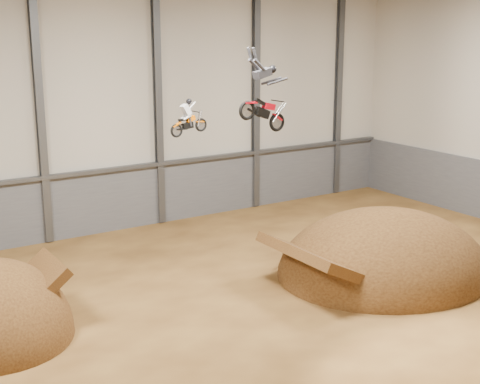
# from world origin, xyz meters

# --- Properties ---
(floor) EXTENTS (40.00, 40.00, 0.00)m
(floor) POSITION_xyz_m (0.00, 0.00, 0.00)
(floor) COLOR #523315
(floor) RESTS_ON ground
(back_wall) EXTENTS (40.00, 0.10, 14.00)m
(back_wall) POSITION_xyz_m (0.00, 15.00, 7.00)
(back_wall) COLOR beige
(back_wall) RESTS_ON ground
(lower_band_back) EXTENTS (39.80, 0.18, 3.50)m
(lower_band_back) POSITION_xyz_m (0.00, 14.90, 1.75)
(lower_band_back) COLOR #5A5C62
(lower_band_back) RESTS_ON ground
(steel_rail) EXTENTS (39.80, 0.35, 0.20)m
(steel_rail) POSITION_xyz_m (0.00, 14.75, 3.55)
(steel_rail) COLOR #47494F
(steel_rail) RESTS_ON lower_band_back
(steel_column_2) EXTENTS (0.40, 0.36, 13.90)m
(steel_column_2) POSITION_xyz_m (-3.33, 14.80, 7.00)
(steel_column_2) COLOR #47494F
(steel_column_2) RESTS_ON ground
(steel_column_3) EXTENTS (0.40, 0.36, 13.90)m
(steel_column_3) POSITION_xyz_m (3.33, 14.80, 7.00)
(steel_column_3) COLOR #47494F
(steel_column_3) RESTS_ON ground
(steel_column_4) EXTENTS (0.40, 0.36, 13.90)m
(steel_column_4) POSITION_xyz_m (10.00, 14.80, 7.00)
(steel_column_4) COLOR #47494F
(steel_column_4) RESTS_ON ground
(steel_column_5) EXTENTS (0.40, 0.36, 13.90)m
(steel_column_5) POSITION_xyz_m (16.67, 14.80, 7.00)
(steel_column_5) COLOR #47494F
(steel_column_5) RESTS_ON ground
(landing_ramp) EXTENTS (10.31, 9.12, 5.95)m
(landing_ramp) POSITION_xyz_m (8.37, 1.73, 0.00)
(landing_ramp) COLOR #39210E
(landing_ramp) RESTS_ON ground
(fmx_rider_a) EXTENTS (2.06, 0.86, 1.85)m
(fmx_rider_a) POSITION_xyz_m (0.47, 5.88, 7.51)
(fmx_rider_a) COLOR #EA6700
(fmx_rider_b) EXTENTS (4.01, 1.18, 3.70)m
(fmx_rider_b) POSITION_xyz_m (1.90, 2.63, 8.72)
(fmx_rider_b) COLOR red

